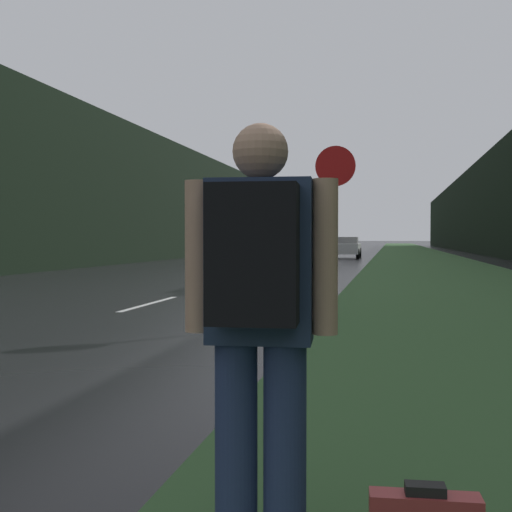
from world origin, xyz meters
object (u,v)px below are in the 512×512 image
(car_passing_near, at_px, (279,262))
(car_passing_far, at_px, (345,247))
(stop_sign, at_px, (335,216))
(hitchhiker_with_backpack, at_px, (259,314))

(car_passing_near, bearing_deg, car_passing_far, -90.00)
(car_passing_near, bearing_deg, stop_sign, 106.94)
(stop_sign, relative_size, car_passing_far, 0.66)
(car_passing_far, bearing_deg, stop_sign, 93.71)
(car_passing_near, distance_m, car_passing_far, 25.24)
(car_passing_far, bearing_deg, hitchhiker_with_backpack, 93.51)
(car_passing_near, bearing_deg, hitchhiker_with_backpack, 99.54)
(stop_sign, relative_size, hitchhiker_with_backpack, 1.56)
(stop_sign, bearing_deg, hitchhiker_with_backpack, -87.33)
(hitchhiker_with_backpack, height_order, car_passing_near, hitchhiker_with_backpack)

